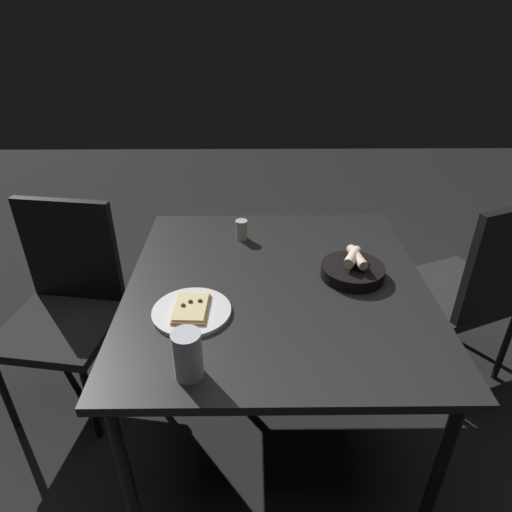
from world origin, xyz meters
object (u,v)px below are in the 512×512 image
pizza_plate (192,311)px  pepper_shaker (242,231)px  dining_table (277,295)px  bread_basket (353,270)px  beer_glass (188,357)px  chair_near (65,297)px  chair_far (475,284)px

pizza_plate → pepper_shaker: size_ratio=3.02×
dining_table → bread_basket: size_ratio=4.92×
dining_table → pepper_shaker: bearing=111.7°
pizza_plate → beer_glass: beer_glass is taller
beer_glass → chair_near: (-0.63, 0.68, -0.28)m
bread_basket → beer_glass: beer_glass is taller
dining_table → chair_near: chair_near is taller
pizza_plate → beer_glass: (0.03, -0.27, 0.05)m
dining_table → pizza_plate: pizza_plate is taller
beer_glass → dining_table: bearing=59.9°
pizza_plate → beer_glass: size_ratio=1.80×
bread_basket → beer_glass: (-0.54, -0.49, 0.03)m
dining_table → beer_glass: size_ratio=7.91×
pizza_plate → pepper_shaker: pepper_shaker is taller
beer_glass → pepper_shaker: 0.79m
dining_table → bread_basket: (0.28, 0.04, 0.08)m
pizza_plate → beer_glass: bearing=-84.7°
beer_glass → chair_far: size_ratio=0.15×
bread_basket → pepper_shaker: (-0.41, 0.30, 0.01)m
chair_far → dining_table: bearing=-163.5°
beer_glass → pizza_plate: bearing=95.3°
dining_table → pizza_plate: bearing=-148.0°
dining_table → pizza_plate: (-0.29, -0.18, 0.07)m
pizza_plate → beer_glass: 0.28m
pizza_plate → chair_near: size_ratio=0.28×
pizza_plate → pepper_shaker: 0.53m
dining_table → chair_near: bearing=165.7°
beer_glass → pepper_shaker: bearing=80.7°
pizza_plate → bread_basket: bread_basket is taller
chair_near → chair_far: 1.76m
chair_near → pizza_plate: bearing=-33.9°
dining_table → pepper_shaker: 0.37m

